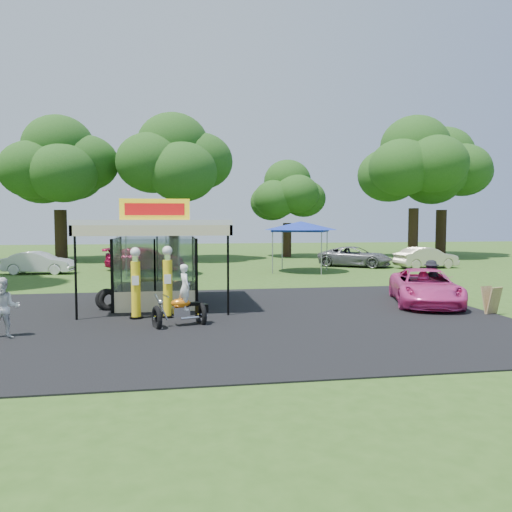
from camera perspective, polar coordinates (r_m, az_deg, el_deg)
The scene contains 23 objects.
ground at distance 15.23m, azimuth -4.26°, elevation -8.65°, with size 120.00×120.00×0.00m, color #2E5019.
asphalt_apron at distance 17.18m, azimuth -4.86°, elevation -7.13°, with size 20.00×14.00×0.04m, color black.
gas_station_kiosk at distance 19.87m, azimuth -11.35°, elevation -0.55°, with size 5.40×5.40×4.18m.
gas_pump_left at distance 17.36m, azimuth -13.58°, elevation -3.24°, with size 0.46×0.46×2.46m.
gas_pump_right at distance 17.35m, azimuth -10.05°, elevation -3.13°, with size 0.47×0.47×2.50m.
motorcycle at distance 15.99m, azimuth -8.34°, elevation -5.16°, with size 1.82×1.26×2.06m.
spare_tires at distance 19.43m, azimuth -16.52°, elevation -4.81°, with size 0.99×0.60×0.85m.
a_frame_sign at distance 19.72m, azimuth 25.30°, elevation -4.62°, with size 0.61×0.66×1.00m.
kiosk_car at distance 22.20m, azimuth -11.11°, elevation -3.46°, with size 1.13×2.82×0.96m, color yellow.
pink_sedan at distance 21.02m, azimuth 18.77°, elevation -3.38°, with size 2.36×5.12×1.42m, color #E33D92.
spectator_west at distance 15.86m, azimuth -26.88°, elevation -5.35°, with size 0.85×0.66×1.75m, color white.
spectator_east_a at distance 22.41m, azimuth 19.37°, elevation -2.59°, with size 1.10×0.63×1.70m, color black.
bg_car_a at distance 34.41m, azimuth -23.56°, elevation -0.71°, with size 1.49×4.28×1.41m, color silver.
bg_car_b at distance 34.75m, azimuth -12.53°, elevation -0.31°, with size 2.18×5.36×1.56m, color #A30C35.
bg_car_d at distance 37.29m, azimuth 11.26°, elevation -0.07°, with size 2.44×5.28×1.47m, color slate.
bg_car_e at distance 37.38m, azimuth 18.87°, elevation -0.18°, with size 1.58×4.53×1.49m, color beige.
tent_west at distance 31.42m, azimuth -12.34°, elevation 3.35°, with size 4.78×4.78×3.34m.
tent_east at distance 32.83m, azimuth 5.15°, elevation 3.42°, with size 4.76×4.76×3.33m.
oak_far_b at distance 45.45m, azimuth -21.57°, elevation 9.08°, with size 9.96×9.96×11.88m.
oak_far_c at distance 43.36m, azimuth -9.42°, elevation 9.74°, with size 10.31×10.31×12.15m.
oak_far_d at distance 46.76m, azimuth 3.60°, elevation 6.79°, with size 7.40×7.40×8.81m.
oak_far_e at distance 48.02m, azimuth 17.66°, elevation 9.40°, with size 10.54×10.54×12.54m.
oak_far_f at distance 51.75m, azimuth 20.52°, elevation 8.62°, with size 10.00×10.00×12.04m.
Camera 1 is at (-1.33, -14.80, 3.33)m, focal length 35.00 mm.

